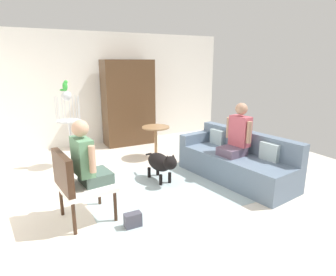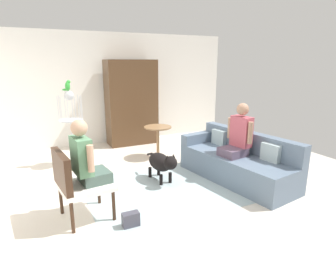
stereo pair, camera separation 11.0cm
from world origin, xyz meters
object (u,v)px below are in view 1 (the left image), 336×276
object	(u,v)px
person_on_couch	(238,135)
person_on_armchair	(86,159)
dog	(161,163)
armoire_cabinet	(128,103)
parrot	(65,86)
bird_cage_stand	(69,125)
round_end_table	(156,136)
handbag	(133,220)
armchair	(76,181)
couch	(236,161)

from	to	relation	value
person_on_couch	person_on_armchair	bearing A→B (deg)	-176.76
dog	armoire_cabinet	size ratio (longest dim) A/B	0.45
parrot	bird_cage_stand	bearing A→B (deg)	0.00
parrot	armoire_cabinet	world-z (taller)	armoire_cabinet
round_end_table	handbag	distance (m)	2.69
round_end_table	parrot	bearing A→B (deg)	170.75
armoire_cabinet	bird_cage_stand	bearing A→B (deg)	-146.24
dog	person_on_couch	bearing A→B (deg)	-22.16
dog	round_end_table	bearing A→B (deg)	69.07
person_on_armchair	bird_cage_stand	distance (m)	2.10
dog	bird_cage_stand	distance (m)	1.97
armchair	couch	bearing A→B (deg)	4.17
bird_cage_stand	parrot	xyz separation A→B (m)	(-0.01, 0.00, 0.72)
bird_cage_stand	armoire_cabinet	world-z (taller)	armoire_cabinet
round_end_table	dog	size ratio (longest dim) A/B	0.74
dog	bird_cage_stand	bearing A→B (deg)	129.72
person_on_couch	parrot	bearing A→B (deg)	141.13
person_on_armchair	round_end_table	size ratio (longest dim) A/B	1.24
handbag	parrot	bearing A→B (deg)	96.91
person_on_couch	round_end_table	xyz separation A→B (m)	(-0.74, 1.68, -0.33)
round_end_table	parrot	world-z (taller)	parrot
armoire_cabinet	parrot	bearing A→B (deg)	-146.39
dog	armoire_cabinet	world-z (taller)	armoire_cabinet
armoire_cabinet	handbag	xyz separation A→B (m)	(-1.25, -3.60, -0.92)
person_on_armchair	round_end_table	xyz separation A→B (m)	(1.78, 1.82, -0.34)
couch	bird_cage_stand	xyz separation A→B (m)	(-2.44, 1.92, 0.52)
person_on_couch	couch	bearing A→B (deg)	48.52
person_on_armchair	round_end_table	bearing A→B (deg)	45.58
armchair	parrot	world-z (taller)	parrot
parrot	handbag	size ratio (longest dim) A/B	0.93
bird_cage_stand	handbag	distance (m)	2.68
dog	handbag	size ratio (longest dim) A/B	4.30
bird_cage_stand	handbag	size ratio (longest dim) A/B	6.93
bird_cage_stand	armoire_cabinet	xyz separation A→B (m)	(1.55, 1.04, 0.19)
person_on_armchair	armoire_cabinet	world-z (taller)	armoire_cabinet
dog	parrot	xyz separation A→B (m)	(-1.23, 1.46, 1.21)
person_on_armchair	armoire_cabinet	xyz separation A→B (m)	(1.66, 3.13, 0.21)
dog	armoire_cabinet	distance (m)	2.61
round_end_table	bird_cage_stand	distance (m)	1.73
couch	armoire_cabinet	size ratio (longest dim) A/B	1.07
couch	round_end_table	world-z (taller)	couch
person_on_armchair	handbag	world-z (taller)	person_on_armchair
parrot	person_on_armchair	bearing A→B (deg)	-92.81
dog	bird_cage_stand	size ratio (longest dim) A/B	0.62
bird_cage_stand	parrot	distance (m)	0.72
couch	handbag	bearing A→B (deg)	-163.19
armchair	dog	bearing A→B (deg)	23.72
round_end_table	handbag	bearing A→B (deg)	-120.90
couch	person_on_couch	world-z (taller)	person_on_couch
couch	person_on_couch	size ratio (longest dim) A/B	2.50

